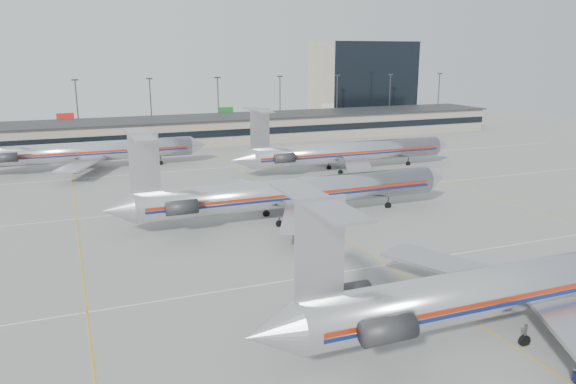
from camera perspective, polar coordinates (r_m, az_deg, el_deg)
ground at (r=53.09m, az=15.79°, el=-10.81°), size 260.00×260.00×0.00m
apron_markings at (r=60.59m, az=10.05°, el=-7.29°), size 160.00×0.15×0.02m
terminal at (r=140.26m, az=-9.14°, el=6.24°), size 162.00×17.00×6.25m
light_mast_row at (r=153.30m, az=-10.40°, el=8.89°), size 163.60×0.40×15.28m
distant_building at (r=189.91m, az=7.49°, el=11.14°), size 30.00×20.00×25.00m
jet_foreground at (r=49.55m, az=23.00°, el=-8.57°), size 49.01×28.86×12.83m
jet_second_row at (r=74.26m, az=-0.07°, el=-0.07°), size 48.74×28.70×12.76m
jet_third_row at (r=105.78m, az=5.78°, el=4.07°), size 45.36×27.90×12.40m
jet_back_row at (r=112.55m, az=-19.94°, el=3.88°), size 44.96×27.66×12.29m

